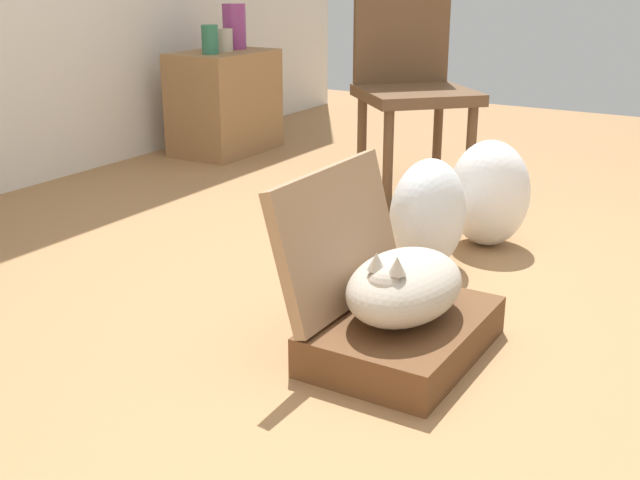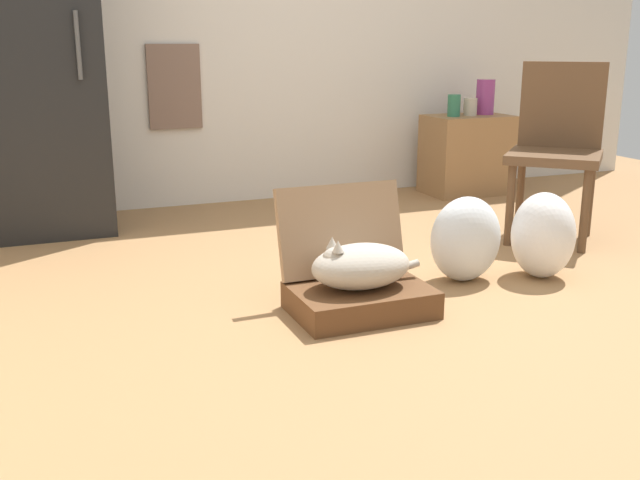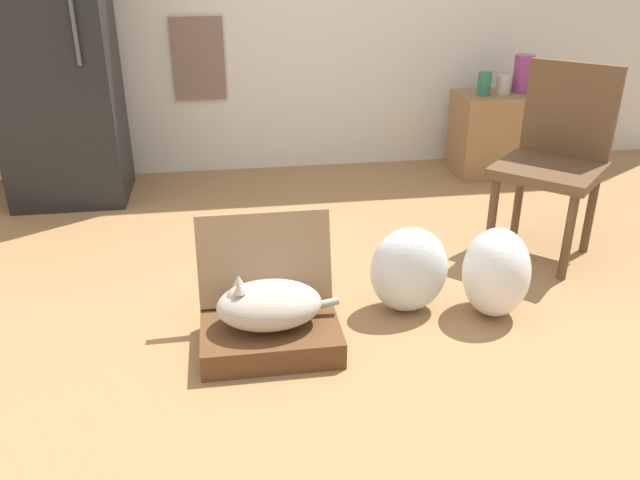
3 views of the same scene
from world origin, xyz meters
TOP-DOWN VIEW (x-y plane):
  - ground_plane at (0.00, 0.00)m, footprint 7.68×7.68m
  - suitcase_base at (-0.29, -0.10)m, footprint 0.55×0.39m
  - suitcase_lid at (-0.29, 0.11)m, footprint 0.55×0.14m
  - cat at (-0.29, -0.10)m, footprint 0.50×0.28m
  - plastic_bag_white at (0.34, 0.11)m, footprint 0.34×0.24m
  - plastic_bag_clear at (0.70, 0.02)m, footprint 0.29×0.30m
  - refrigerator at (-1.38, 1.80)m, footprint 0.68×0.60m
  - side_table at (1.47, 1.85)m, footprint 0.59×0.39m
  - vase_tall at (1.32, 1.82)m, footprint 0.09×0.09m
  - vase_short at (1.62, 1.88)m, footprint 0.13×0.13m
  - vase_round at (1.47, 1.84)m, footprint 0.10×0.10m
  - chair at (1.22, 0.60)m, footprint 0.67×0.67m

SIDE VIEW (x-z plane):
  - ground_plane at x=0.00m, z-range 0.00..0.00m
  - suitcase_base at x=-0.29m, z-range 0.00..0.11m
  - plastic_bag_white at x=0.34m, z-range 0.00..0.39m
  - plastic_bag_clear at x=0.70m, z-range 0.00..0.40m
  - cat at x=-0.29m, z-range 0.09..0.31m
  - side_table at x=1.47m, z-range 0.00..0.56m
  - suitcase_lid at x=-0.29m, z-range 0.11..0.49m
  - chair at x=1.22m, z-range 0.04..1.01m
  - vase_round at x=1.47m, z-range 0.56..0.68m
  - vase_tall at x=1.32m, z-range 0.56..0.71m
  - vase_short at x=1.62m, z-range 0.56..0.81m
  - refrigerator at x=-1.38m, z-range 0.00..1.91m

